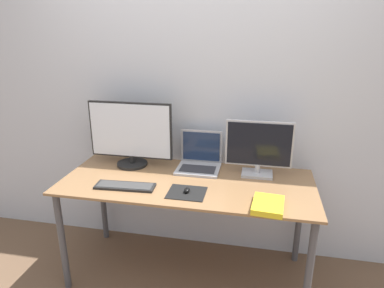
{
  "coord_description": "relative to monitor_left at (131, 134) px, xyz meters",
  "views": [
    {
      "loc": [
        0.47,
        -1.74,
        1.79
      ],
      "look_at": [
        0.01,
        0.48,
        1.01
      ],
      "focal_mm": 32.0,
      "sensor_mm": 36.0,
      "label": 1
    }
  ],
  "objects": [
    {
      "name": "wall_back",
      "position": [
        0.48,
        0.24,
        0.23
      ],
      "size": [
        7.0,
        0.05,
        2.5
      ],
      "color": "silver",
      "rests_on": "ground_plane"
    },
    {
      "name": "desk",
      "position": [
        0.48,
        -0.19,
        -0.34
      ],
      "size": [
        1.74,
        0.74,
        0.77
      ],
      "color": "olive",
      "rests_on": "ground_plane"
    },
    {
      "name": "monitor_left",
      "position": [
        0.0,
        0.0,
        0.0
      ],
      "size": [
        0.64,
        0.23,
        0.49
      ],
      "color": "black",
      "rests_on": "desk"
    },
    {
      "name": "monitor_right",
      "position": [
        0.95,
        0.0,
        -0.04
      ],
      "size": [
        0.46,
        0.15,
        0.4
      ],
      "color": "#B2B2B7",
      "rests_on": "desk"
    },
    {
      "name": "laptop",
      "position": [
        0.52,
        0.05,
        -0.18
      ],
      "size": [
        0.32,
        0.27,
        0.27
      ],
      "color": "#ADADB2",
      "rests_on": "desk"
    },
    {
      "name": "keyboard",
      "position": [
        0.09,
        -0.38,
        -0.24
      ],
      "size": [
        0.41,
        0.15,
        0.02
      ],
      "color": "black",
      "rests_on": "desk"
    },
    {
      "name": "mousepad",
      "position": [
        0.51,
        -0.38,
        -0.24
      ],
      "size": [
        0.24,
        0.21,
        0.0
      ],
      "color": "black",
      "rests_on": "desk"
    },
    {
      "name": "mouse",
      "position": [
        0.52,
        -0.38,
        -0.23
      ],
      "size": [
        0.04,
        0.06,
        0.03
      ],
      "color": "black",
      "rests_on": "mousepad"
    },
    {
      "name": "book",
      "position": [
        1.03,
        -0.47,
        -0.23
      ],
      "size": [
        0.2,
        0.25,
        0.04
      ],
      "color": "yellow",
      "rests_on": "desk"
    }
  ]
}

